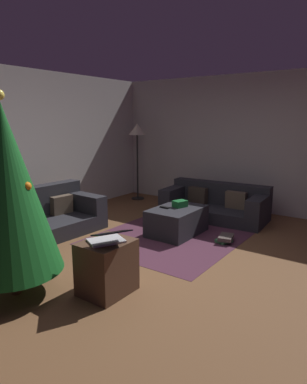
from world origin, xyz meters
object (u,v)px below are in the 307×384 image
(couch_left, at_px, (47,216))
(laptop, at_px, (108,238))
(gift_box, at_px, (180,204))
(corner_lamp, at_px, (137,135))
(ottoman, at_px, (177,221))
(tv_remote, at_px, (165,207))
(couch_right, at_px, (216,204))
(book_stack, at_px, (225,239))
(side_table, at_px, (107,267))
(christmas_tree, at_px, (7,189))

(couch_left, distance_m, laptop, 2.33)
(gift_box, relative_size, corner_lamp, 0.12)
(ottoman, relative_size, tv_remote, 5.80)
(ottoman, bearing_deg, tv_remote, 125.23)
(gift_box, distance_m, corner_lamp, 2.64)
(tv_remote, bearing_deg, couch_right, -8.23)
(couch_left, height_order, book_stack, couch_left)
(couch_left, relative_size, corner_lamp, 0.95)
(book_stack, bearing_deg, couch_right, 31.95)
(couch_right, relative_size, book_stack, 5.68)
(couch_left, distance_m, gift_box, 2.09)
(ottoman, bearing_deg, couch_left, 124.51)
(ottoman, relative_size, book_stack, 2.79)
(couch_left, distance_m, side_table, 2.24)
(couch_right, xyz_separation_m, laptop, (-3.21, -0.36, 0.37))
(laptop, bearing_deg, couch_left, 67.50)
(tv_remote, height_order, christmas_tree, christmas_tree)
(couch_right, distance_m, tv_remote, 1.33)
(couch_left, height_order, gift_box, couch_left)
(book_stack, distance_m, corner_lamp, 3.41)
(tv_remote, height_order, book_stack, tv_remote)
(ottoman, height_order, christmas_tree, christmas_tree)
(couch_right, bearing_deg, laptop, 92.55)
(couch_left, bearing_deg, book_stack, 119.06)
(laptop, height_order, book_stack, laptop)
(corner_lamp, bearing_deg, couch_right, -99.60)
(couch_left, xyz_separation_m, side_table, (-0.85, -2.07, -0.00))
(couch_right, xyz_separation_m, christmas_tree, (-3.76, 0.44, 0.85))
(couch_left, relative_size, gift_box, 7.77)
(christmas_tree, bearing_deg, couch_right, -6.63)
(christmas_tree, bearing_deg, laptop, -55.91)
(couch_left, distance_m, ottoman, 2.03)
(couch_right, xyz_separation_m, corner_lamp, (0.35, 2.08, 1.17))
(christmas_tree, bearing_deg, ottoman, -7.63)
(gift_box, relative_size, side_table, 0.37)
(book_stack, bearing_deg, christmas_tree, 156.99)
(couch_right, xyz_separation_m, side_table, (-3.19, -0.31, 0.03))
(couch_right, distance_m, christmas_tree, 3.88)
(corner_lamp, bearing_deg, christmas_tree, -158.20)
(laptop, relative_size, corner_lamp, 0.31)
(tv_remote, height_order, side_table, side_table)
(christmas_tree, distance_m, corner_lamp, 4.44)
(tv_remote, distance_m, corner_lamp, 2.66)
(couch_right, bearing_deg, book_stack, 118.06)
(couch_left, bearing_deg, gift_box, 129.00)
(gift_box, bearing_deg, laptop, -167.80)
(couch_right, relative_size, ottoman, 2.03)
(couch_right, distance_m, corner_lamp, 2.41)
(corner_lamp, bearing_deg, ottoman, -127.70)
(couch_left, height_order, side_table, couch_left)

